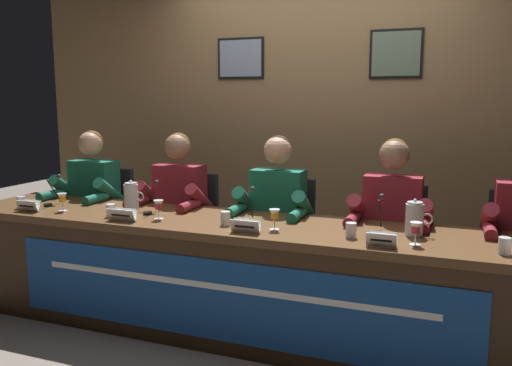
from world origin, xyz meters
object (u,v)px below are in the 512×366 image
(panelist_left, at_px, (175,204))
(water_cup_far_right, at_px, (504,247))
(nameplate_far_left, at_px, (28,206))
(microphone_center, at_px, (248,211))
(conference_table, at_px, (249,262))
(water_cup_left, at_px, (111,211))
(juice_glass_far_left, at_px, (62,199))
(nameplate_left, at_px, (122,215))
(juice_glass_right, at_px, (416,229))
(water_cup_right, at_px, (351,231))
(panelist_far_left, at_px, (88,197))
(juice_glass_left, at_px, (159,206))
(chair_center, at_px, (283,244))
(chair_far_left, at_px, (105,226))
(microphone_right, at_px, (379,221))
(water_cup_center, at_px, (225,219))
(water_pitcher_left_side, at_px, (131,197))
(chair_right, at_px, (392,255))
(microphone_far_left, at_px, (52,195))
(microphone_left, at_px, (151,203))
(nameplate_right, at_px, (382,240))
(panelist_right, at_px, (391,221))
(nameplate_center, at_px, (246,226))
(water_cup_far_left, at_px, (21,203))
(chair_left, at_px, (188,234))
(juice_glass_center, at_px, (274,216))

(panelist_left, xyz_separation_m, water_cup_far_right, (2.16, -0.53, 0.04))
(nameplate_far_left, height_order, microphone_center, microphone_center)
(conference_table, height_order, water_cup_left, water_cup_left)
(juice_glass_far_left, height_order, water_cup_left, juice_glass_far_left)
(nameplate_left, bearing_deg, microphone_center, 17.44)
(juice_glass_right, height_order, water_cup_right, juice_glass_right)
(water_cup_left, bearing_deg, panelist_far_left, 138.73)
(juice_glass_left, xyz_separation_m, chair_center, (0.61, 0.68, -0.36))
(panelist_left, bearing_deg, chair_far_left, 165.53)
(panelist_left, relative_size, microphone_right, 5.74)
(panelist_left, distance_m, nameplate_left, 0.61)
(chair_center, xyz_separation_m, water_cup_center, (-0.15, -0.67, 0.32))
(water_pitcher_left_side, bearing_deg, microphone_center, -4.28)
(water_cup_left, xyz_separation_m, water_cup_center, (0.79, 0.06, 0.00))
(juice_glass_left, height_order, chair_right, chair_right)
(juice_glass_left, distance_m, chair_center, 0.99)
(microphone_far_left, bearing_deg, chair_right, 13.60)
(water_cup_right, bearing_deg, chair_center, 131.73)
(panelist_far_left, bearing_deg, chair_right, 4.92)
(microphone_left, bearing_deg, chair_center, 35.95)
(juice_glass_far_left, height_order, microphone_right, microphone_right)
(juice_glass_left, bearing_deg, nameplate_far_left, -173.27)
(conference_table, distance_m, nameplate_right, 0.86)
(microphone_far_left, height_order, juice_glass_left, microphone_far_left)
(nameplate_far_left, bearing_deg, panelist_right, 14.20)
(conference_table, height_order, water_cup_right, water_cup_right)
(chair_center, bearing_deg, microphone_right, -35.72)
(panelist_left, height_order, juice_glass_left, panelist_left)
(chair_far_left, xyz_separation_m, microphone_center, (1.50, -0.57, 0.35))
(chair_far_left, relative_size, water_cup_far_right, 10.74)
(water_cup_far_right, distance_m, water_pitcher_left_side, 2.34)
(nameplate_center, bearing_deg, water_cup_left, 176.06)
(chair_center, distance_m, nameplate_center, 0.86)
(water_cup_right, xyz_separation_m, water_cup_far_right, (0.77, -0.04, 0.00))
(water_cup_far_left, distance_m, nameplate_center, 1.73)
(microphone_left, bearing_deg, microphone_far_left, -178.65)
(microphone_left, bearing_deg, nameplate_right, -10.03)
(panelist_left, xyz_separation_m, panelist_right, (1.55, 0.00, 0.00))
(microphone_right, bearing_deg, nameplate_far_left, -173.74)
(chair_left, xyz_separation_m, chair_right, (1.55, 0.00, 0.00))
(juice_glass_far_left, bearing_deg, microphone_left, 14.40)
(nameplate_center, xyz_separation_m, microphone_right, (0.72, 0.26, 0.03))
(water_cup_far_left, height_order, water_cup_left, same)
(microphone_right, distance_m, water_pitcher_left_side, 1.69)
(nameplate_right, distance_m, water_pitcher_left_side, 1.77)
(microphone_center, distance_m, chair_right, 1.06)
(juice_glass_center, height_order, juice_glass_right, same)
(panelist_right, bearing_deg, conference_table, -149.21)
(water_cup_left, distance_m, water_pitcher_left_side, 0.24)
(chair_far_left, distance_m, microphone_right, 2.39)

